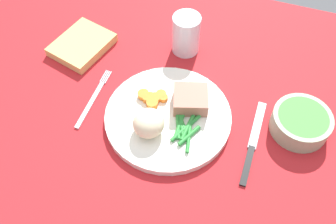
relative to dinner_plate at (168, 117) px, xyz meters
The scene contains 11 objects.
dining_table 4.52cm from the dinner_plate, 162.50° to the left, with size 120.00×90.00×2.00cm.
dinner_plate is the anchor object (origin of this frame).
meat_portion 6.03cm from the dinner_plate, 49.40° to the left, with size 7.14×6.76×3.32cm, color #A86B56.
mashed_potatoes 6.27cm from the dinner_plate, 116.57° to the right, with size 6.30×6.67×4.96cm, color beige.
carrot_slices 5.37cm from the dinner_plate, 148.96° to the left, with size 6.53×5.26×1.25cm.
green_beans 4.93cm from the dinner_plate, 26.53° to the right, with size 6.24×10.10×0.89cm.
fork 17.26cm from the dinner_plate, behind, with size 1.44×16.60×0.40cm.
knife 18.23cm from the dinner_plate, ahead, with size 1.70×20.50×0.64cm.
water_glass 21.40cm from the dinner_plate, 97.32° to the left, with size 6.55×6.55×9.74cm.
salad_bowl 27.21cm from the dinner_plate, 13.84° to the left, with size 11.98×11.98×4.39cm.
napkin 29.61cm from the dinner_plate, 153.60° to the left, with size 11.20×13.65×2.13cm, color #DBBC6B.
Camera 1 is at (18.45, -43.69, 68.16)cm, focal length 40.29 mm.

